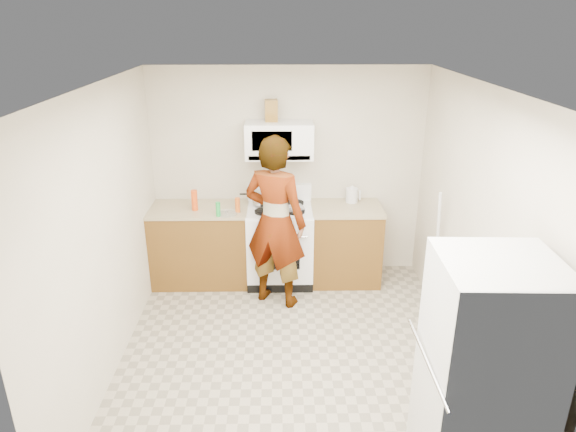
{
  "coord_description": "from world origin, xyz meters",
  "views": [
    {
      "loc": [
        -0.1,
        -4.08,
        3.02
      ],
      "look_at": [
        -0.02,
        0.55,
        1.2
      ],
      "focal_mm": 32.0,
      "sensor_mm": 36.0,
      "label": 1
    }
  ],
  "objects_px": {
    "person": "(275,222)",
    "fridge": "(483,383)",
    "kettle": "(352,195)",
    "gas_range": "(280,243)",
    "saucepan": "(263,198)",
    "microwave": "(279,140)"
  },
  "relations": [
    {
      "from": "person",
      "to": "fridge",
      "type": "xyz_separation_m",
      "value": [
        1.32,
        -2.46,
        -0.1
      ]
    },
    {
      "from": "fridge",
      "to": "kettle",
      "type": "bearing_deg",
      "value": 99.6
    },
    {
      "from": "fridge",
      "to": "kettle",
      "type": "relative_size",
      "value": 10.0
    },
    {
      "from": "fridge",
      "to": "person",
      "type": "bearing_deg",
      "value": 120.29
    },
    {
      "from": "gas_range",
      "to": "person",
      "type": "bearing_deg",
      "value": -95.45
    },
    {
      "from": "person",
      "to": "saucepan",
      "type": "height_order",
      "value": "person"
    },
    {
      "from": "person",
      "to": "saucepan",
      "type": "relative_size",
      "value": 7.64
    },
    {
      "from": "fridge",
      "to": "microwave",
      "type": "bearing_deg",
      "value": 114.46
    },
    {
      "from": "fridge",
      "to": "saucepan",
      "type": "height_order",
      "value": "fridge"
    },
    {
      "from": "kettle",
      "to": "saucepan",
      "type": "relative_size",
      "value": 0.68
    },
    {
      "from": "person",
      "to": "saucepan",
      "type": "xyz_separation_m",
      "value": [
        -0.15,
        0.6,
        0.07
      ]
    },
    {
      "from": "gas_range",
      "to": "person",
      "type": "height_order",
      "value": "person"
    },
    {
      "from": "person",
      "to": "fridge",
      "type": "distance_m",
      "value": 2.79
    },
    {
      "from": "microwave",
      "to": "fridge",
      "type": "xyz_separation_m",
      "value": [
        1.28,
        -3.08,
        -0.85
      ]
    },
    {
      "from": "gas_range",
      "to": "fridge",
      "type": "relative_size",
      "value": 0.66
    },
    {
      "from": "microwave",
      "to": "saucepan",
      "type": "bearing_deg",
      "value": -171.83
    },
    {
      "from": "fridge",
      "to": "saucepan",
      "type": "relative_size",
      "value": 6.83
    },
    {
      "from": "kettle",
      "to": "saucepan",
      "type": "xyz_separation_m",
      "value": [
        -1.05,
        -0.07,
        0.0
      ]
    },
    {
      "from": "person",
      "to": "fridge",
      "type": "bearing_deg",
      "value": 143.23
    },
    {
      "from": "gas_range",
      "to": "kettle",
      "type": "relative_size",
      "value": 6.64
    },
    {
      "from": "gas_range",
      "to": "saucepan",
      "type": "xyz_separation_m",
      "value": [
        -0.19,
        0.1,
        0.54
      ]
    },
    {
      "from": "microwave",
      "to": "saucepan",
      "type": "xyz_separation_m",
      "value": [
        -0.19,
        -0.03,
        -0.68
      ]
    }
  ]
}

